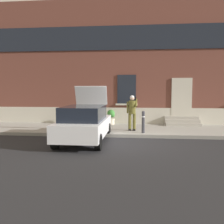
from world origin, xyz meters
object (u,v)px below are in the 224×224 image
(bollard_near_person, at_px, (143,121))
(planter_olive, at_px, (74,116))
(person_on_phone, at_px, (132,111))
(planter_cream, at_px, (111,117))
(hatchback_car_white, at_px, (85,123))

(bollard_near_person, distance_m, planter_olive, 4.75)
(person_on_phone, relative_size, planter_cream, 2.03)
(bollard_near_person, distance_m, person_on_phone, 0.90)
(hatchback_car_white, height_order, planter_cream, hatchback_car_white)
(bollard_near_person, height_order, planter_olive, bollard_near_person)
(person_on_phone, bearing_deg, planter_olive, 154.74)
(bollard_near_person, height_order, planter_cream, bollard_near_person)
(hatchback_car_white, bearing_deg, planter_cream, 81.50)
(hatchback_car_white, height_order, bollard_near_person, hatchback_car_white)
(planter_olive, distance_m, planter_cream, 2.19)
(hatchback_car_white, height_order, planter_olive, hatchback_car_white)
(hatchback_car_white, xyz_separation_m, planter_cream, (0.64, 4.31, -0.19))
(planter_olive, bearing_deg, person_on_phone, -30.46)
(bollard_near_person, bearing_deg, person_on_phone, 133.16)
(hatchback_car_white, relative_size, planter_olive, 4.73)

